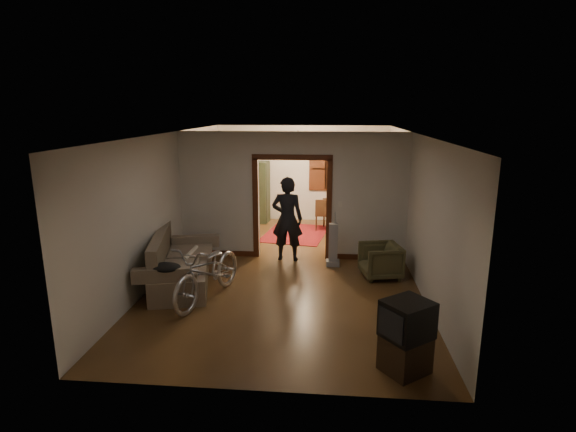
# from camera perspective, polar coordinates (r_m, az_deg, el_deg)

# --- Properties ---
(floor) EXTENTS (5.00, 8.50, 0.01)m
(floor) POSITION_cam_1_polar(r_m,az_deg,el_deg) (9.53, 0.16, -6.61)
(floor) COLOR #402814
(floor) RESTS_ON ground
(ceiling) EXTENTS (5.00, 8.50, 0.01)m
(ceiling) POSITION_cam_1_polar(r_m,az_deg,el_deg) (8.96, 0.18, 10.45)
(ceiling) COLOR white
(ceiling) RESTS_ON floor
(wall_back) EXTENTS (5.00, 0.02, 2.80)m
(wall_back) POSITION_cam_1_polar(r_m,az_deg,el_deg) (13.32, 1.78, 5.41)
(wall_back) COLOR beige
(wall_back) RESTS_ON floor
(wall_left) EXTENTS (0.02, 8.50, 2.80)m
(wall_left) POSITION_cam_1_polar(r_m,az_deg,el_deg) (9.68, -14.74, 1.88)
(wall_left) COLOR beige
(wall_left) RESTS_ON floor
(wall_right) EXTENTS (0.02, 8.50, 2.80)m
(wall_right) POSITION_cam_1_polar(r_m,az_deg,el_deg) (9.27, 15.75, 1.31)
(wall_right) COLOR beige
(wall_right) RESTS_ON floor
(partition_wall) EXTENTS (5.00, 0.14, 2.80)m
(partition_wall) POSITION_cam_1_polar(r_m,az_deg,el_deg) (9.88, 0.55, 2.55)
(partition_wall) COLOR beige
(partition_wall) RESTS_ON floor
(door_casing) EXTENTS (1.74, 0.20, 2.32)m
(door_casing) POSITION_cam_1_polar(r_m,az_deg,el_deg) (9.94, 0.55, 0.85)
(door_casing) COLOR #401C0E
(door_casing) RESTS_ON floor
(far_window) EXTENTS (0.98, 0.06, 1.28)m
(far_window) POSITION_cam_1_polar(r_m,az_deg,el_deg) (13.24, 4.81, 5.98)
(far_window) COLOR black
(far_window) RESTS_ON wall_back
(chandelier) EXTENTS (0.24, 0.24, 0.24)m
(chandelier) POSITION_cam_1_polar(r_m,az_deg,el_deg) (11.48, 1.28, 8.88)
(chandelier) COLOR #FFE0A5
(chandelier) RESTS_ON ceiling
(light_switch) EXTENTS (0.08, 0.01, 0.12)m
(light_switch) POSITION_cam_1_polar(r_m,az_deg,el_deg) (9.81, 6.64, 1.48)
(light_switch) COLOR silver
(light_switch) RESTS_ON partition_wall
(sofa) EXTENTS (1.44, 2.32, 0.99)m
(sofa) POSITION_cam_1_polar(r_m,az_deg,el_deg) (8.75, -13.45, -5.44)
(sofa) COLOR brown
(sofa) RESTS_ON floor
(rolled_paper) EXTENTS (0.10, 0.77, 0.10)m
(rolled_paper) POSITION_cam_1_polar(r_m,az_deg,el_deg) (8.97, -12.26, -4.65)
(rolled_paper) COLOR beige
(rolled_paper) RESTS_ON sofa
(jacket) EXTENTS (0.51, 0.38, 0.15)m
(jacket) POSITION_cam_1_polar(r_m,az_deg,el_deg) (7.86, -15.27, -6.30)
(jacket) COLOR black
(jacket) RESTS_ON sofa
(bicycle) EXTENTS (1.25, 2.12, 1.05)m
(bicycle) POSITION_cam_1_polar(r_m,az_deg,el_deg) (7.98, -10.07, -6.90)
(bicycle) COLOR silver
(bicycle) RESTS_ON floor
(armchair) EXTENTS (0.89, 0.87, 0.68)m
(armchair) POSITION_cam_1_polar(r_m,az_deg,el_deg) (9.12, 11.64, -5.58)
(armchair) COLOR #484628
(armchair) RESTS_ON floor
(tv_stand) EXTENTS (0.71, 0.70, 0.48)m
(tv_stand) POSITION_cam_1_polar(r_m,az_deg,el_deg) (6.16, 14.64, -16.57)
(tv_stand) COLOR black
(tv_stand) RESTS_ON floor
(crt_tv) EXTENTS (0.74, 0.73, 0.48)m
(crt_tv) POSITION_cam_1_polar(r_m,az_deg,el_deg) (5.94, 14.92, -12.57)
(crt_tv) COLOR black
(crt_tv) RESTS_ON tv_stand
(vacuum) EXTENTS (0.31, 0.26, 0.93)m
(vacuum) POSITION_cam_1_polar(r_m,az_deg,el_deg) (9.58, 5.75, -3.64)
(vacuum) COLOR gray
(vacuum) RESTS_ON floor
(person) EXTENTS (0.70, 0.48, 1.86)m
(person) POSITION_cam_1_polar(r_m,az_deg,el_deg) (9.78, -0.10, -0.38)
(person) COLOR black
(person) RESTS_ON floor
(oriental_rug) EXTENTS (1.85, 2.25, 0.02)m
(oriental_rug) POSITION_cam_1_polar(r_m,az_deg,el_deg) (12.04, 0.95, -2.24)
(oriental_rug) COLOR maroon
(oriental_rug) RESTS_ON floor
(locker) EXTENTS (0.96, 0.62, 1.79)m
(locker) POSITION_cam_1_polar(r_m,az_deg,el_deg) (13.18, -4.44, 3.07)
(locker) COLOR #242D1B
(locker) RESTS_ON floor
(globe) EXTENTS (0.28, 0.28, 0.28)m
(globe) POSITION_cam_1_polar(r_m,az_deg,el_deg) (13.03, -4.52, 7.59)
(globe) COLOR #1E5972
(globe) RESTS_ON locker
(desk) EXTENTS (1.10, 0.83, 0.73)m
(desk) POSITION_cam_1_polar(r_m,az_deg,el_deg) (12.89, 6.58, 0.36)
(desk) COLOR #341F11
(desk) RESTS_ON floor
(desk_chair) EXTENTS (0.44, 0.44, 0.88)m
(desk_chair) POSITION_cam_1_polar(r_m,az_deg,el_deg) (12.39, 4.40, 0.23)
(desk_chair) COLOR #341F11
(desk_chair) RESTS_ON floor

